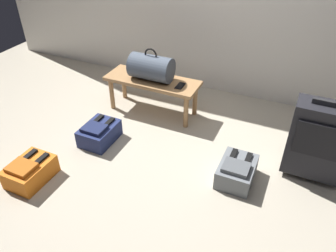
% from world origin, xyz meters
% --- Properties ---
extents(ground_plane, '(6.60, 6.60, 0.00)m').
position_xyz_m(ground_plane, '(0.00, 0.00, 0.00)').
color(ground_plane, '#B2A893').
extents(bench, '(1.00, 0.36, 0.39)m').
position_xyz_m(bench, '(-0.45, 0.79, 0.33)').
color(bench, '#A87A4C').
rests_on(bench, ground).
extents(duffel_bag_slate, '(0.44, 0.26, 0.34)m').
position_xyz_m(duffel_bag_slate, '(-0.46, 0.79, 0.52)').
color(duffel_bag_slate, '#475160').
rests_on(duffel_bag_slate, bench).
extents(cell_phone, '(0.07, 0.14, 0.01)m').
position_xyz_m(cell_phone, '(-0.12, 0.77, 0.40)').
color(cell_phone, black).
rests_on(cell_phone, bench).
extents(suitcase_upright_charcoal, '(0.44, 0.26, 0.73)m').
position_xyz_m(suitcase_upright_charcoal, '(1.21, 0.43, 0.37)').
color(suitcase_upright_charcoal, black).
rests_on(suitcase_upright_charcoal, ground).
extents(backpack_navy, '(0.28, 0.38, 0.21)m').
position_xyz_m(backpack_navy, '(-0.68, 0.09, 0.09)').
color(backpack_navy, navy).
rests_on(backpack_navy, ground).
extents(backpack_grey, '(0.28, 0.38, 0.21)m').
position_xyz_m(backpack_grey, '(0.67, 0.12, 0.09)').
color(backpack_grey, slate).
rests_on(backpack_grey, ground).
extents(backpack_orange, '(0.28, 0.38, 0.21)m').
position_xyz_m(backpack_orange, '(-0.90, -0.59, 0.09)').
color(backpack_orange, orange).
rests_on(backpack_orange, ground).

